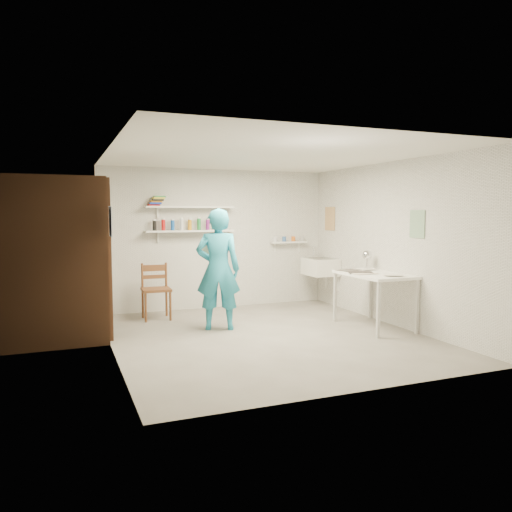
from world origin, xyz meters
name	(u,v)px	position (x,y,z in m)	size (l,w,h in m)	color
floor	(267,337)	(0.00, 0.00, -0.01)	(4.00, 4.50, 0.02)	slate
ceiling	(267,154)	(0.00, 0.00, 2.41)	(4.00, 4.50, 0.02)	silver
wall_back	(217,239)	(0.00, 2.26, 1.20)	(4.00, 0.02, 2.40)	silver
wall_front	(365,263)	(0.00, -2.26, 1.20)	(4.00, 0.02, 2.40)	silver
wall_left	(110,251)	(-2.01, 0.00, 1.20)	(0.02, 4.50, 2.40)	silver
wall_right	(393,244)	(2.01, 0.00, 1.20)	(0.02, 4.50, 2.40)	silver
doorway_recess	(104,260)	(-1.99, 1.05, 1.00)	(0.02, 0.90, 2.00)	black
corridor_box	(48,259)	(-2.70, 1.05, 1.05)	(1.40, 1.50, 2.10)	brown
door_lintel	(104,183)	(-1.97, 1.05, 2.05)	(0.06, 1.05, 0.10)	brown
door_jamb_near	(109,264)	(-1.97, 0.55, 1.00)	(0.06, 0.10, 2.00)	brown
door_jamb_far	(103,257)	(-1.97, 1.55, 1.00)	(0.06, 0.10, 2.00)	brown
shelf_lower	(190,231)	(-0.50, 2.13, 1.35)	(1.50, 0.22, 0.03)	white
shelf_upper	(190,207)	(-0.50, 2.13, 1.75)	(1.50, 0.22, 0.03)	white
ledge_shelf	(289,242)	(1.35, 2.17, 1.12)	(0.70, 0.14, 0.03)	white
poster_left	(110,221)	(-1.99, 0.05, 1.55)	(0.01, 0.28, 0.36)	#334C7F
poster_right_a	(330,219)	(1.99, 1.80, 1.55)	(0.01, 0.34, 0.42)	#995933
poster_right_b	(417,224)	(1.99, -0.55, 1.50)	(0.01, 0.30, 0.38)	#3F724C
belfast_sink	(320,267)	(1.75, 1.70, 0.70)	(0.48, 0.60, 0.30)	white
man	(218,269)	(-0.48, 0.64, 0.86)	(0.62, 0.41, 1.71)	#2598BC
wall_clock	(209,248)	(-0.56, 0.84, 1.14)	(0.31, 0.31, 0.04)	beige
wooden_chair	(156,290)	(-1.18, 1.64, 0.46)	(0.43, 0.41, 0.93)	brown
work_table	(374,300)	(1.64, -0.08, 0.39)	(0.71, 1.18, 0.79)	white
desk_lamp	(367,255)	(1.84, 0.39, 1.01)	(0.15, 0.15, 0.15)	silver
spray_cans	(190,225)	(-0.50, 2.13, 1.45)	(1.31, 0.06, 0.17)	black
book_stack	(157,201)	(-1.05, 2.13, 1.85)	(0.28, 0.14, 0.17)	red
ledge_pots	(289,239)	(1.35, 2.17, 1.18)	(0.48, 0.07, 0.09)	silver
papers	(374,272)	(1.64, -0.08, 0.80)	(0.30, 0.22, 0.02)	silver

